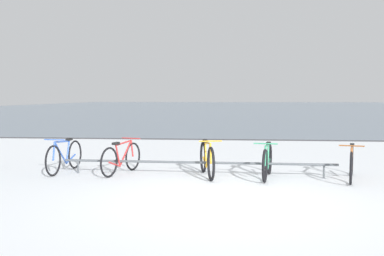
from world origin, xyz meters
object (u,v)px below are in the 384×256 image
bicycle_1 (122,158)px  bicycle_3 (267,161)px  bicycle_0 (65,156)px  bicycle_2 (207,159)px  bicycle_4 (352,163)px

bicycle_1 → bicycle_3: 3.08m
bicycle_0 → bicycle_3: 4.38m
bicycle_0 → bicycle_2: bearing=-4.4°
bicycle_1 → bicycle_3: size_ratio=0.96×
bicycle_1 → bicycle_4: bearing=-3.2°
bicycle_2 → bicycle_4: 2.88m
bicycle_1 → bicycle_2: bicycle_2 is taller
bicycle_4 → bicycle_3: bearing=179.4°
bicycle_0 → bicycle_2: bicycle_2 is taller
bicycle_1 → bicycle_3: (3.07, -0.25, 0.01)m
bicycle_0 → bicycle_2: 3.15m
bicycle_0 → bicycle_2: (3.14, -0.24, 0.01)m
bicycle_3 → bicycle_4: bicycle_3 is taller
bicycle_4 → bicycle_2: bearing=178.1°
bicycle_0 → bicycle_4: (6.02, -0.34, -0.01)m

